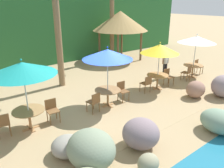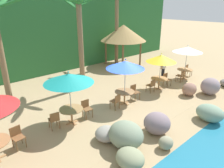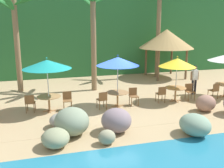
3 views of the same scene
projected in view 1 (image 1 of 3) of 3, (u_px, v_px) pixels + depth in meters
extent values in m
plane|color=tan|center=(102.00, 109.00, 9.43)|extent=(120.00, 120.00, 0.00)
cube|color=tan|center=(102.00, 109.00, 9.43)|extent=(18.00, 5.20, 0.01)
cube|color=#286633|center=(23.00, 21.00, 15.01)|extent=(28.00, 2.40, 6.00)
ellipsoid|color=#976D5A|center=(196.00, 89.00, 10.49)|extent=(0.96, 0.81, 0.79)
ellipsoid|color=gray|center=(91.00, 149.00, 6.10)|extent=(1.29, 1.44, 1.03)
ellipsoid|color=gray|center=(219.00, 121.00, 7.72)|extent=(1.09, 1.29, 0.79)
ellipsoid|color=gray|center=(67.00, 146.00, 6.59)|extent=(0.95, 0.95, 0.58)
ellipsoid|color=gray|center=(148.00, 163.00, 5.94)|extent=(0.61, 0.54, 0.52)
ellipsoid|color=slate|center=(141.00, 133.00, 6.89)|extent=(1.16, 1.15, 0.93)
ellipsoid|color=gray|center=(224.00, 86.00, 10.53)|extent=(1.25, 1.10, 1.05)
cylinder|color=silver|center=(27.00, 99.00, 7.61)|extent=(0.04, 0.04, 2.35)
cone|color=teal|center=(22.00, 68.00, 7.23)|extent=(2.22, 2.22, 0.41)
sphere|color=teal|center=(21.00, 60.00, 7.13)|extent=(0.07, 0.07, 0.07)
cube|color=#A37547|center=(31.00, 128.00, 8.01)|extent=(0.60, 0.12, 0.03)
cube|color=#A37547|center=(31.00, 128.00, 8.01)|extent=(0.12, 0.60, 0.03)
cylinder|color=#A37547|center=(30.00, 120.00, 7.89)|extent=(0.09, 0.09, 0.71)
cylinder|color=#A37547|center=(28.00, 111.00, 7.76)|extent=(1.10, 1.10, 0.03)
cylinder|color=brown|center=(60.00, 117.00, 8.33)|extent=(0.04, 0.04, 0.45)
cylinder|color=brown|center=(50.00, 120.00, 8.15)|extent=(0.04, 0.04, 0.45)
cylinder|color=brown|center=(56.00, 114.00, 8.61)|extent=(0.04, 0.04, 0.45)
cylinder|color=brown|center=(47.00, 116.00, 8.43)|extent=(0.04, 0.04, 0.45)
cube|color=brown|center=(53.00, 111.00, 8.30)|extent=(0.45, 0.45, 0.03)
cube|color=brown|center=(51.00, 104.00, 8.38)|extent=(0.42, 0.07, 0.42)
cylinder|color=brown|center=(9.00, 126.00, 7.77)|extent=(0.04, 0.04, 0.45)
cylinder|color=brown|center=(10.00, 131.00, 7.48)|extent=(0.04, 0.04, 0.45)
cube|color=brown|center=(3.00, 123.00, 7.46)|extent=(0.48, 0.48, 0.03)
cube|color=brown|center=(2.00, 121.00, 7.23)|extent=(0.42, 0.10, 0.42)
cylinder|color=silver|center=(108.00, 80.00, 9.37)|extent=(0.04, 0.04, 2.37)
cone|color=blue|center=(107.00, 54.00, 8.99)|extent=(2.06, 2.06, 0.40)
sphere|color=blue|center=(107.00, 47.00, 8.89)|extent=(0.07, 0.07, 0.07)
cube|color=#A37547|center=(108.00, 105.00, 9.78)|extent=(0.60, 0.12, 0.03)
cube|color=#A37547|center=(108.00, 105.00, 9.78)|extent=(0.12, 0.60, 0.03)
cylinder|color=#A37547|center=(108.00, 98.00, 9.66)|extent=(0.09, 0.09, 0.71)
cylinder|color=#A37547|center=(108.00, 90.00, 9.53)|extent=(1.10, 1.10, 0.03)
cylinder|color=brown|center=(129.00, 97.00, 10.12)|extent=(0.04, 0.04, 0.45)
cylinder|color=brown|center=(123.00, 98.00, 9.93)|extent=(0.04, 0.04, 0.45)
cylinder|color=brown|center=(124.00, 94.00, 10.40)|extent=(0.04, 0.04, 0.45)
cylinder|color=brown|center=(118.00, 96.00, 10.20)|extent=(0.04, 0.04, 0.45)
cube|color=brown|center=(123.00, 91.00, 10.08)|extent=(0.44, 0.44, 0.03)
cube|color=brown|center=(121.00, 86.00, 10.16)|extent=(0.42, 0.06, 0.42)
cylinder|color=brown|center=(87.00, 107.00, 9.13)|extent=(0.04, 0.04, 0.45)
cylinder|color=brown|center=(93.00, 104.00, 9.37)|extent=(0.04, 0.04, 0.45)
cylinder|color=brown|center=(93.00, 110.00, 8.90)|extent=(0.04, 0.04, 0.45)
cylinder|color=brown|center=(99.00, 107.00, 9.14)|extent=(0.04, 0.04, 0.45)
cube|color=brown|center=(93.00, 102.00, 9.05)|extent=(0.47, 0.47, 0.03)
cube|color=brown|center=(96.00, 99.00, 8.85)|extent=(0.42, 0.09, 0.42)
cylinder|color=silver|center=(158.00, 68.00, 11.28)|extent=(0.04, 0.04, 2.18)
cone|color=yellow|center=(160.00, 49.00, 10.94)|extent=(1.90, 1.90, 0.44)
sphere|color=yellow|center=(160.00, 43.00, 10.83)|extent=(0.07, 0.07, 0.07)
cube|color=#A37547|center=(157.00, 88.00, 11.66)|extent=(0.60, 0.12, 0.03)
cube|color=#A37547|center=(157.00, 88.00, 11.66)|extent=(0.12, 0.60, 0.03)
cylinder|color=#A37547|center=(157.00, 82.00, 11.54)|extent=(0.09, 0.09, 0.71)
cylinder|color=#A37547|center=(158.00, 75.00, 11.41)|extent=(1.10, 1.10, 0.03)
cylinder|color=brown|center=(173.00, 82.00, 11.98)|extent=(0.04, 0.04, 0.45)
cylinder|color=brown|center=(169.00, 83.00, 11.80)|extent=(0.04, 0.04, 0.45)
cylinder|color=brown|center=(168.00, 80.00, 12.26)|extent=(0.04, 0.04, 0.45)
cylinder|color=brown|center=(164.00, 81.00, 12.07)|extent=(0.04, 0.04, 0.45)
cube|color=brown|center=(169.00, 77.00, 11.94)|extent=(0.45, 0.45, 0.03)
cube|color=brown|center=(167.00, 73.00, 12.03)|extent=(0.42, 0.07, 0.42)
cylinder|color=brown|center=(140.00, 88.00, 11.16)|extent=(0.04, 0.04, 0.45)
cylinder|color=brown|center=(145.00, 86.00, 11.35)|extent=(0.04, 0.04, 0.45)
cylinder|color=brown|center=(145.00, 90.00, 10.89)|extent=(0.04, 0.04, 0.45)
cylinder|color=brown|center=(150.00, 88.00, 11.08)|extent=(0.04, 0.04, 0.45)
cube|color=brown|center=(145.00, 83.00, 11.04)|extent=(0.44, 0.44, 0.03)
cube|color=brown|center=(148.00, 81.00, 10.82)|extent=(0.42, 0.05, 0.42)
cylinder|color=silver|center=(194.00, 58.00, 12.99)|extent=(0.04, 0.04, 2.33)
cone|color=white|center=(197.00, 39.00, 12.62)|extent=(2.12, 2.12, 0.39)
sphere|color=white|center=(197.00, 34.00, 12.52)|extent=(0.07, 0.07, 0.07)
cube|color=#A37547|center=(192.00, 77.00, 13.40)|extent=(0.60, 0.12, 0.03)
cube|color=#A37547|center=(192.00, 77.00, 13.40)|extent=(0.12, 0.60, 0.03)
cylinder|color=#A37547|center=(192.00, 71.00, 13.27)|extent=(0.09, 0.09, 0.71)
cylinder|color=#A37547|center=(193.00, 65.00, 13.15)|extent=(1.10, 1.10, 0.03)
cylinder|color=brown|center=(203.00, 70.00, 13.89)|extent=(0.04, 0.04, 0.45)
cylinder|color=brown|center=(200.00, 72.00, 13.65)|extent=(0.04, 0.04, 0.45)
cylinder|color=brown|center=(197.00, 69.00, 14.13)|extent=(0.04, 0.04, 0.45)
cylinder|color=brown|center=(194.00, 70.00, 13.89)|extent=(0.04, 0.04, 0.45)
cube|color=brown|center=(199.00, 67.00, 13.81)|extent=(0.47, 0.47, 0.03)
cube|color=brown|center=(196.00, 63.00, 13.87)|extent=(0.42, 0.09, 0.42)
cylinder|color=brown|center=(181.00, 77.00, 12.76)|extent=(0.04, 0.04, 0.45)
cylinder|color=brown|center=(184.00, 75.00, 12.99)|extent=(0.04, 0.04, 0.45)
cylinder|color=brown|center=(187.00, 78.00, 12.52)|extent=(0.04, 0.04, 0.45)
cylinder|color=brown|center=(190.00, 77.00, 12.76)|extent=(0.04, 0.04, 0.45)
cube|color=brown|center=(186.00, 73.00, 12.67)|extent=(0.47, 0.47, 0.03)
cube|color=brown|center=(189.00, 70.00, 12.47)|extent=(0.42, 0.09, 0.42)
cylinder|color=brown|center=(58.00, 31.00, 11.13)|extent=(0.32, 0.32, 5.68)
cylinder|color=brown|center=(112.00, 15.00, 16.04)|extent=(0.32, 0.32, 6.62)
cylinder|color=brown|center=(99.00, 45.00, 17.09)|extent=(0.16, 0.16, 2.20)
cylinder|color=brown|center=(122.00, 42.00, 18.37)|extent=(0.16, 0.16, 2.20)
cylinder|color=brown|center=(118.00, 50.00, 15.45)|extent=(0.16, 0.16, 2.20)
cylinder|color=brown|center=(141.00, 46.00, 16.73)|extent=(0.16, 0.16, 2.20)
cone|color=#9E7F4C|center=(120.00, 21.00, 16.28)|extent=(4.03, 4.03, 1.38)
cylinder|color=#232328|center=(164.00, 71.00, 13.13)|extent=(0.13, 0.13, 0.86)
cylinder|color=#232328|center=(166.00, 70.00, 13.24)|extent=(0.13, 0.13, 0.86)
cube|color=silver|center=(166.00, 58.00, 12.93)|extent=(0.38, 0.27, 0.58)
cylinder|color=#9E7051|center=(163.00, 60.00, 12.82)|extent=(0.08, 0.08, 0.50)
cylinder|color=#9E7051|center=(168.00, 59.00, 13.08)|extent=(0.08, 0.08, 0.50)
sphere|color=#9E7051|center=(166.00, 51.00, 12.79)|extent=(0.21, 0.21, 0.21)
sphere|color=black|center=(166.00, 51.00, 12.77)|extent=(0.18, 0.18, 0.18)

